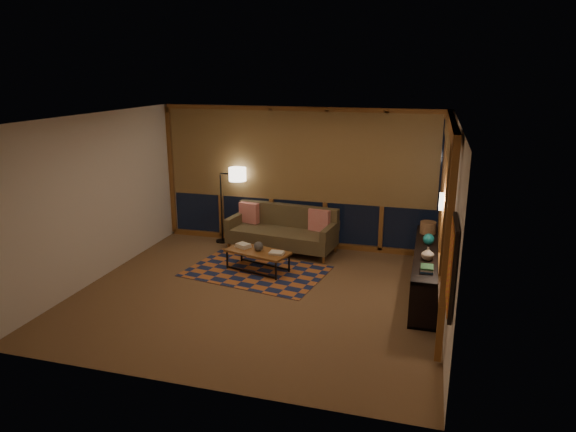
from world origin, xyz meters
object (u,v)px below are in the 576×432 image
(sofa, at_px, (282,230))
(bookshelf, at_px, (426,271))
(coffee_table, at_px, (258,261))
(floor_lamp, at_px, (221,205))

(sofa, relative_size, bookshelf, 0.76)
(coffee_table, height_order, bookshelf, bookshelf)
(sofa, relative_size, floor_lamp, 1.32)
(bookshelf, bearing_deg, coffee_table, 178.26)
(coffee_table, xyz_separation_m, bookshelf, (2.80, -0.09, 0.15))
(sofa, relative_size, coffee_table, 1.86)
(coffee_table, distance_m, floor_lamp, 1.87)
(sofa, distance_m, floor_lamp, 1.38)
(coffee_table, bearing_deg, floor_lamp, 148.15)
(sofa, xyz_separation_m, bookshelf, (2.70, -1.18, -0.08))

